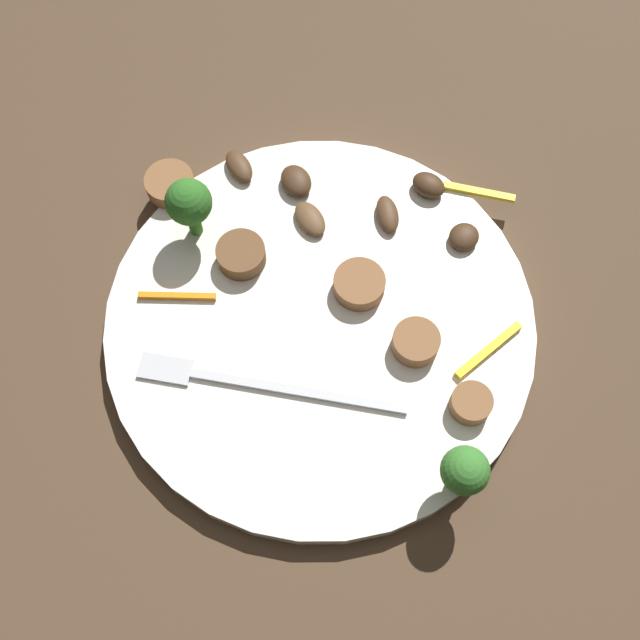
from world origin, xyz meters
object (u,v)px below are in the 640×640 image
Objects in this scene: sausage_slice_1 at (416,342)px; sausage_slice_4 at (170,184)px; sausage_slice_0 at (241,255)px; pepper_strip_2 at (177,296)px; broccoli_floret_0 at (464,471)px; sausage_slice_3 at (471,403)px; mushroom_4 at (296,181)px; mushroom_3 at (310,219)px; fork at (251,383)px; pepper_strip_1 at (488,350)px; mushroom_5 at (387,214)px; plate at (320,324)px; mushroom_0 at (464,237)px; mushroom_2 at (239,166)px; pepper_strip_0 at (479,192)px; broccoli_floret_1 at (189,203)px; sausage_slice_2 at (359,284)px; mushroom_1 at (429,185)px.

sausage_slice_1 is 0.89× the size of sausage_slice_4.
pepper_strip_2 is (0.04, 0.03, -0.01)m from sausage_slice_0.
sausage_slice_3 is at bearing -98.24° from broccoli_floret_0.
sausage_slice_0 reaches higher than sausage_slice_4.
sausage_slice_3 is 0.20m from mushroom_4.
fork is at bearing 77.97° from mushroom_3.
pepper_strip_1 is 1.08× the size of pepper_strip_2.
sausage_slice_4 is 0.16m from mushroom_5.
plate is 13.04× the size of mushroom_0.
mushroom_2 is at bearing -58.49° from plate.
broccoli_floret_1 is at bearing 13.86° from pepper_strip_0.
sausage_slice_2 reaches higher than pepper_strip_2.
sausage_slice_0 is at bearing 37.78° from mushroom_3.
mushroom_1 is 0.04m from mushroom_5.
mushroom_0 is 0.06m from mushroom_5.
broccoli_floret_0 is 0.24m from mushroom_4.
mushroom_5 is (-0.07, 0.02, -0.00)m from mushroom_4.
sausage_slice_1 is 1.18× the size of sausage_slice_3.
mushroom_0 is at bearing 165.18° from mushroom_2.
sausage_slice_0 is 0.96× the size of sausage_slice_2.
sausage_slice_4 is at bearing -38.56° from plate.
mushroom_1 is at bearing -175.00° from sausage_slice_4.
sausage_slice_1 reaches higher than pepper_strip_0.
mushroom_5 is at bearing -156.43° from sausage_slice_0.
sausage_slice_0 is 1.13× the size of mushroom_5.
sausage_slice_0 is 0.15m from mushroom_1.
sausage_slice_3 reaches higher than mushroom_3.
mushroom_1 is 0.04m from pepper_strip_0.
pepper_strip_2 is (0.09, 0.07, -0.00)m from mushroom_3.
sausage_slice_1 is 0.13m from pepper_strip_0.
fork is 0.13m from broccoli_floret_1.
mushroom_0 is (-0.10, -0.07, 0.01)m from plate.
sausage_slice_0 is at bearing -17.16° from pepper_strip_1.
mushroom_4 is (-0.09, -0.01, -0.00)m from sausage_slice_4.
sausage_slice_2 is 0.12m from pepper_strip_0.
pepper_strip_1 is at bearing -161.56° from fork.
mushroom_4 is 0.52× the size of pepper_strip_0.
sausage_slice_1 is at bearing 70.04° from mushroom_0.
pepper_strip_2 is at bearing -29.51° from broccoli_floret_0.
pepper_strip_1 reaches higher than pepper_strip_0.
mushroom_5 is 0.53× the size of pepper_strip_1.
sausage_slice_4 is 1.43× the size of mushroom_1.
sausage_slice_3 is at bearing 129.46° from mushroom_4.
mushroom_2 is (0.17, -0.22, -0.03)m from broccoli_floret_0.
sausage_slice_1 is (-0.07, 0.01, 0.01)m from plate.
mushroom_5 reaches higher than fork.
broccoli_floret_0 reaches higher than mushroom_4.
pepper_strip_1 is at bearing -179.16° from sausage_slice_1.
pepper_strip_1 is at bearing 160.49° from broccoli_floret_1.
sausage_slice_2 is 0.16m from sausage_slice_4.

